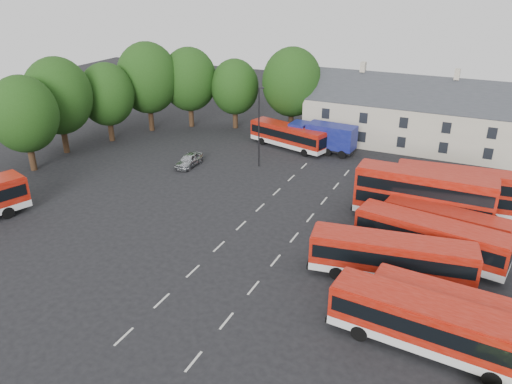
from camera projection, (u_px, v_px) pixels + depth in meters
ground at (230, 236)px, 42.13m from camera, size 140.00×140.00×0.00m
lane_markings at (267, 231)px, 42.80m from camera, size 5.15×33.80×0.01m
treeline at (156, 88)px, 63.42m from camera, size 29.92×32.59×12.01m
terrace_houses at (449, 121)px, 59.88m from camera, size 35.70×7.13×10.06m
bus_row_a at (430, 323)px, 28.76m from camera, size 11.73×3.59×3.27m
bus_row_b at (455, 309)px, 30.31m from camera, size 10.24×3.16×2.85m
bus_row_c at (392, 255)px, 35.55m from camera, size 11.75×4.36×3.25m
bus_row_d at (430, 236)px, 38.08m from camera, size 11.65×4.36×3.22m
bus_row_e at (445, 223)px, 40.67m from camera, size 10.10×3.57×2.79m
bus_dd_south at (423, 194)px, 43.25m from camera, size 11.61×2.73×4.76m
bus_dd_north at (456, 188)px, 45.14m from camera, size 10.67×3.43×4.30m
bus_north at (288, 135)px, 61.88m from camera, size 10.71×5.17×2.96m
box_truck at (323, 136)px, 60.59m from camera, size 8.29×3.12×3.56m
silver_car at (189, 160)px, 56.65m from camera, size 1.86×4.34×1.46m
lamppost at (259, 125)px, 54.96m from camera, size 0.62×0.42×9.04m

